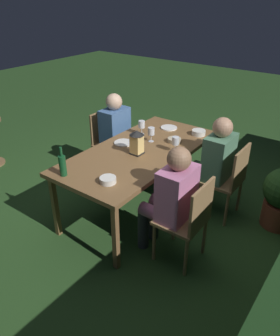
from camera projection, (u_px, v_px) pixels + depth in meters
The scene contains 18 objects.
ground_plane at pixel (140, 207), 3.94m from camera, with size 16.00×16.00×0.00m, color #26471E.
dining_table at pixel (140, 154), 3.60m from camera, with size 1.96×0.94×0.75m.
chair_side_right_a at pixel (228, 178), 3.57m from camera, with size 0.42×0.40×0.87m.
person_in_green at pixel (213, 161), 3.60m from camera, with size 0.38×0.47×1.15m.
chair_side_right_b at pixel (188, 218), 2.95m from camera, with size 0.42×0.40×0.87m.
person_in_pink at pixel (170, 197), 2.98m from camera, with size 0.38×0.47×1.15m.
chair_side_left_a at pixel (108, 140), 4.47m from camera, with size 0.42×0.40×0.87m.
person_in_blue at pixel (119, 133), 4.29m from camera, with size 0.38×0.47×1.15m.
lantern_centerpiece at pixel (137, 141), 3.42m from camera, with size 0.15×0.15×0.27m.
green_bottle_on_table at pixel (63, 165), 3.04m from camera, with size 0.07×0.07×0.29m.
wine_glass_a at pixel (142, 125), 3.91m from camera, with size 0.08×0.08×0.17m.
wine_glass_b at pixel (175, 141), 3.49m from camera, with size 0.08×0.08×0.17m.
wine_glass_c at pixel (151, 132), 3.72m from camera, with size 0.08×0.08×0.17m.
plate_a at pixel (169, 128), 4.12m from camera, with size 0.21×0.21×0.01m, color white.
plate_b at pixel (123, 143), 3.72m from camera, with size 0.21×0.21×0.01m, color silver.
bowl_olives at pixel (199, 132), 3.93m from camera, with size 0.16×0.16×0.06m.
bowl_bread at pixel (174, 140), 3.75m from camera, with size 0.15×0.15×0.05m.
bowl_salad at pixel (108, 180), 2.96m from camera, with size 0.15×0.15×0.05m.
Camera 1 is at (2.61, 1.91, 2.30)m, focal length 35.17 mm.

